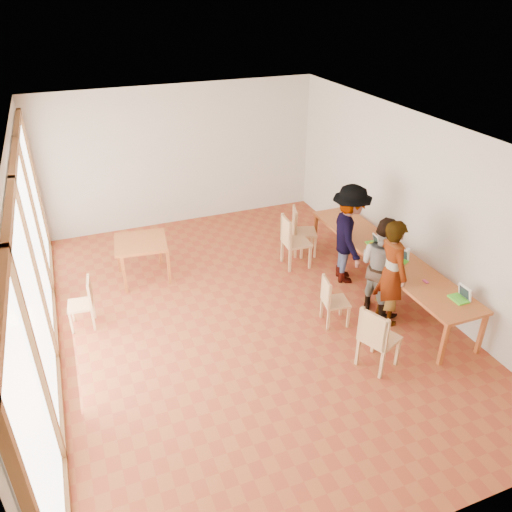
{
  "coord_description": "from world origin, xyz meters",
  "views": [
    {
      "loc": [
        -2.3,
        -6.24,
        4.85
      ],
      "look_at": [
        0.16,
        -0.01,
        1.1
      ],
      "focal_mm": 35.0,
      "sensor_mm": 36.0,
      "label": 1
    }
  ],
  "objects": [
    {
      "name": "communal_table",
      "position": [
        2.5,
        -0.15,
        0.7
      ],
      "size": [
        0.8,
        4.0,
        0.75
      ],
      "color": "#B45828",
      "rests_on": "ground"
    },
    {
      "name": "person_far",
      "position": [
        2.08,
        0.43,
        0.91
      ],
      "size": [
        1.0,
        1.33,
        1.82
      ],
      "primitive_type": "imported",
      "rotation": [
        0.0,
        0.0,
        1.26
      ],
      "color": "gray",
      "rests_on": "ground"
    },
    {
      "name": "laptop_far",
      "position": [
        2.46,
        0.21,
        0.8
      ],
      "size": [
        0.21,
        0.23,
        0.18
      ],
      "rotation": [
        0.0,
        0.0,
        -0.1
      ],
      "color": "#53D82D",
      "rests_on": "communal_table"
    },
    {
      "name": "side_table",
      "position": [
        -1.33,
        1.83,
        0.67
      ],
      "size": [
        0.9,
        0.9,
        0.75
      ],
      "rotation": [
        0.0,
        0.0,
        -0.13
      ],
      "color": "#B45828",
      "rests_on": "ground"
    },
    {
      "name": "wall_back",
      "position": [
        0.0,
        4.0,
        1.5
      ],
      "size": [
        6.0,
        0.1,
        3.0
      ],
      "primitive_type": "cube",
      "color": "beige",
      "rests_on": "ground"
    },
    {
      "name": "black_pouch",
      "position": [
        2.17,
        0.74,
        0.8
      ],
      "size": [
        0.16,
        0.26,
        0.09
      ],
      "primitive_type": "cube",
      "color": "black",
      "rests_on": "communal_table"
    },
    {
      "name": "condiment_cup",
      "position": [
        2.66,
        1.4,
        0.78
      ],
      "size": [
        0.08,
        0.08,
        0.06
      ],
      "primitive_type": "cylinder",
      "color": "white",
      "rests_on": "communal_table"
    },
    {
      "name": "person_near",
      "position": [
        2.05,
        -0.89,
        0.88
      ],
      "size": [
        0.43,
        0.65,
        1.76
      ],
      "primitive_type": "imported",
      "rotation": [
        0.0,
        0.0,
        1.58
      ],
      "color": "gray",
      "rests_on": "ground"
    },
    {
      "name": "green_bottle",
      "position": [
        2.76,
        1.57,
        0.89
      ],
      "size": [
        0.07,
        0.07,
        0.28
      ],
      "primitive_type": "cylinder",
      "color": "#1E6725",
      "rests_on": "communal_table"
    },
    {
      "name": "clear_glass",
      "position": [
        2.82,
        -0.28,
        0.8
      ],
      "size": [
        0.07,
        0.07,
        0.09
      ],
      "primitive_type": "cylinder",
      "color": "silver",
      "rests_on": "communal_table"
    },
    {
      "name": "window_wall",
      "position": [
        -2.96,
        0.0,
        1.5
      ],
      "size": [
        0.1,
        8.0,
        3.0
      ],
      "primitive_type": "cube",
      "color": "white",
      "rests_on": "ground"
    },
    {
      "name": "laptop_near",
      "position": [
        2.69,
        -1.72,
        0.81
      ],
      "size": [
        0.23,
        0.27,
        0.22
      ],
      "rotation": [
        0.0,
        0.0,
        -0.01
      ],
      "color": "#53D82D",
      "rests_on": "communal_table"
    },
    {
      "name": "chair_near",
      "position": [
        1.21,
        -1.81,
        0.61
      ],
      "size": [
        0.6,
        0.6,
        0.53
      ],
      "rotation": [
        0.0,
        0.0,
        0.4
      ],
      "color": "tan",
      "rests_on": "ground"
    },
    {
      "name": "laptop_mid",
      "position": [
        2.56,
        -0.44,
        0.81
      ],
      "size": [
        0.3,
        0.31,
        0.21
      ],
      "rotation": [
        0.0,
        0.0,
        0.42
      ],
      "color": "#53D82D",
      "rests_on": "communal_table"
    },
    {
      "name": "chair_far",
      "position": [
        1.35,
        1.23,
        0.63
      ],
      "size": [
        0.5,
        0.5,
        0.54
      ],
      "rotation": [
        0.0,
        0.0,
        -0.06
      ],
      "color": "tan",
      "rests_on": "ground"
    },
    {
      "name": "yellow_mug",
      "position": [
        2.36,
        0.09,
        0.8
      ],
      "size": [
        0.15,
        0.15,
        0.1
      ],
      "primitive_type": "imported",
      "rotation": [
        0.0,
        0.0,
        -0.27
      ],
      "color": "gold",
      "rests_on": "communal_table"
    },
    {
      "name": "chair_spare",
      "position": [
        -2.41,
        0.7,
        0.51
      ],
      "size": [
        0.42,
        0.42,
        0.44
      ],
      "rotation": [
        0.0,
        0.0,
        3.03
      ],
      "color": "tan",
      "rests_on": "ground"
    },
    {
      "name": "ground",
      "position": [
        0.0,
        0.0,
        0.0
      ],
      "size": [
        8.0,
        8.0,
        0.0
      ],
      "primitive_type": "plane",
      "color": "#964724",
      "rests_on": "ground"
    },
    {
      "name": "chair_mid",
      "position": [
        1.16,
        -0.65,
        0.51
      ],
      "size": [
        0.44,
        0.44,
        0.44
      ],
      "rotation": [
        0.0,
        0.0,
        -0.17
      ],
      "color": "tan",
      "rests_on": "ground"
    },
    {
      "name": "wall_front",
      "position": [
        0.0,
        -4.0,
        1.5
      ],
      "size": [
        6.0,
        0.1,
        3.0
      ],
      "primitive_type": "cube",
      "color": "beige",
      "rests_on": "ground"
    },
    {
      "name": "chair_empty",
      "position": [
        1.72,
        1.63,
        0.59
      ],
      "size": [
        0.57,
        0.57,
        0.51
      ],
      "rotation": [
        0.0,
        0.0,
        -0.32
      ],
      "color": "tan",
      "rests_on": "ground"
    },
    {
      "name": "pink_phone",
      "position": [
        2.52,
        -1.14,
        0.76
      ],
      "size": [
        0.05,
        0.1,
        0.01
      ],
      "primitive_type": "cube",
      "color": "#B92F65",
      "rests_on": "communal_table"
    },
    {
      "name": "person_mid",
      "position": [
        2.09,
        -0.59,
        0.83
      ],
      "size": [
        0.81,
        0.94,
        1.66
      ],
      "primitive_type": "imported",
      "rotation": [
        0.0,
        0.0,
        1.82
      ],
      "color": "gray",
      "rests_on": "ground"
    },
    {
      "name": "wall_right",
      "position": [
        3.0,
        0.0,
        1.5
      ],
      "size": [
        0.1,
        8.0,
        3.0
      ],
      "primitive_type": "cube",
      "color": "beige",
      "rests_on": "ground"
    },
    {
      "name": "ceiling",
      "position": [
        0.0,
        0.0,
        3.02
      ],
      "size": [
        6.0,
        8.0,
        0.04
      ],
      "primitive_type": "cube",
      "color": "white",
      "rests_on": "wall_back"
    }
  ]
}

